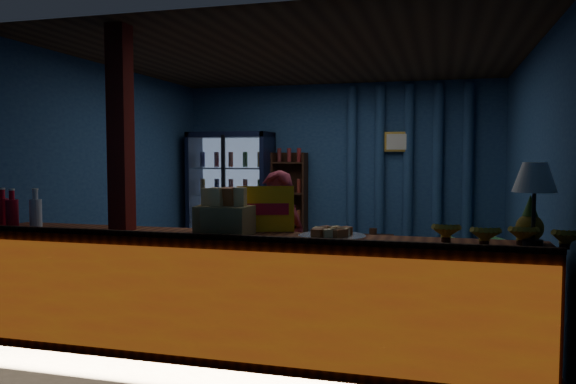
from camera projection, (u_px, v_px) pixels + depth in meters
name	position (u px, v px, depth m)	size (l,w,h in m)	color
ground	(303.00, 297.00, 6.18)	(4.60, 4.60, 0.00)	#515154
room_walls	(303.00, 154.00, 6.08)	(4.60, 4.60, 4.60)	navy
counter	(244.00, 296.00, 4.31)	(4.40, 0.57, 0.99)	brown
support_post	(122.00, 187.00, 4.54)	(0.16, 0.16, 2.60)	maroon
beverage_cooler	(233.00, 197.00, 8.37)	(1.20, 0.62, 1.90)	black
bottle_shelf	(290.00, 207.00, 8.29)	(0.50, 0.28, 1.60)	#321C10
curtain_folds	(408.00, 174.00, 7.89)	(1.74, 0.14, 2.50)	navy
framed_picture	(397.00, 142.00, 7.86)	(0.36, 0.04, 0.28)	gold
shopkeeper	(278.00, 252.00, 4.90)	(0.52, 0.34, 1.43)	maroon
green_chair	(476.00, 258.00, 6.99)	(0.59, 0.61, 0.56)	#61C263
side_table	(373.00, 255.00, 7.38)	(0.60, 0.47, 0.60)	#321C10
yellow_sign	(265.00, 209.00, 4.46)	(0.46, 0.23, 0.36)	#FFB80D
soda_bottles	(17.00, 211.00, 4.79)	(0.44, 0.18, 0.33)	red
snack_box_left	(228.00, 218.00, 4.29)	(0.36, 0.30, 0.36)	olive
snack_box_centre	(218.00, 217.00, 4.41)	(0.37, 0.32, 0.35)	olive
pastry_tray	(332.00, 235.00, 4.10)	(0.50, 0.50, 0.08)	silver
banana_bunches	(504.00, 235.00, 3.76)	(0.96, 0.28, 0.16)	gold
table_lamp	(535.00, 181.00, 3.74)	(0.29, 0.29, 0.56)	black
pineapple	(530.00, 223.00, 3.91)	(0.19, 0.19, 0.33)	olive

